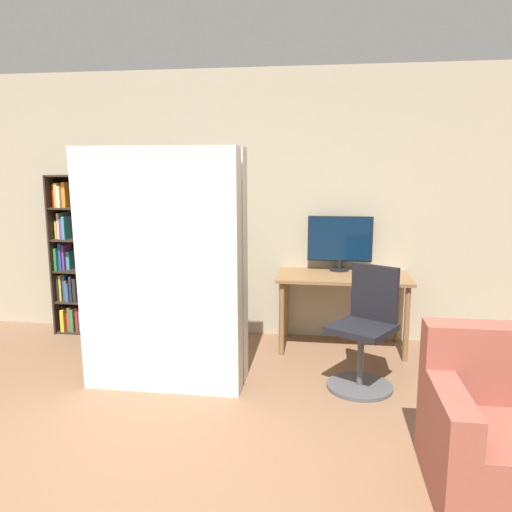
# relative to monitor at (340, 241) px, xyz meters

# --- Properties ---
(ground_plane) EXTENTS (16.00, 16.00, 0.00)m
(ground_plane) POSITION_rel_monitor_xyz_m (-1.03, -2.60, -1.03)
(ground_plane) COLOR brown
(wall_back) EXTENTS (8.00, 0.06, 2.70)m
(wall_back) POSITION_rel_monitor_xyz_m (-1.03, 0.14, 0.32)
(wall_back) COLOR tan
(wall_back) RESTS_ON ground
(desk) EXTENTS (1.25, 0.65, 0.73)m
(desk) POSITION_rel_monitor_xyz_m (0.04, -0.21, -0.39)
(desk) COLOR brown
(desk) RESTS_ON ground
(monitor) EXTENTS (0.63, 0.19, 0.54)m
(monitor) POSITION_rel_monitor_xyz_m (0.00, 0.00, 0.00)
(monitor) COLOR black
(monitor) RESTS_ON desk
(office_chair) EXTENTS (0.60, 0.60, 0.97)m
(office_chair) POSITION_rel_monitor_xyz_m (0.18, -1.06, -0.62)
(office_chair) COLOR #4C4C51
(office_chair) RESTS_ON ground
(bookshelf) EXTENTS (0.72, 0.35, 1.66)m
(bookshelf) POSITION_rel_monitor_xyz_m (-2.68, -0.03, -0.25)
(bookshelf) COLOR #2D2319
(bookshelf) RESTS_ON ground
(mattress_near) EXTENTS (1.25, 0.25, 1.89)m
(mattress_near) POSITION_rel_monitor_xyz_m (-1.39, -1.34, -0.08)
(mattress_near) COLOR silver
(mattress_near) RESTS_ON ground
(mattress_far) EXTENTS (1.25, 0.24, 1.89)m
(mattress_far) POSITION_rel_monitor_xyz_m (-1.39, -1.07, -0.08)
(mattress_far) COLOR silver
(mattress_far) RESTS_ON ground
(armchair) EXTENTS (0.85, 0.80, 0.85)m
(armchair) POSITION_rel_monitor_xyz_m (0.87, -2.27, -0.71)
(armchair) COLOR #934C3D
(armchair) RESTS_ON ground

